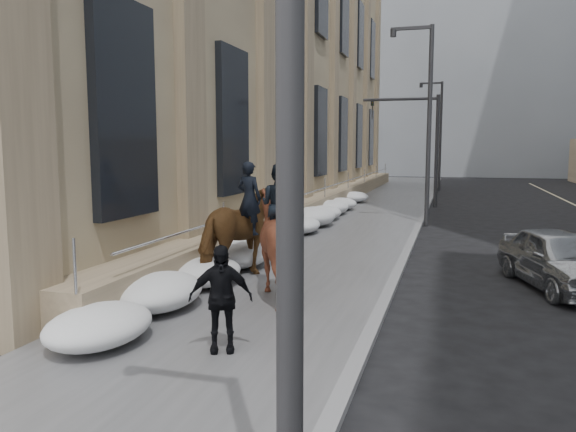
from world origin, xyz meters
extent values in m
plane|color=black|center=(0.00, 0.00, 0.00)|extent=(140.00, 140.00, 0.00)
cube|color=#4C4C4E|center=(0.00, 10.00, 0.06)|extent=(5.00, 80.00, 0.12)
cube|color=slate|center=(2.62, 10.00, 0.06)|extent=(0.24, 80.00, 0.12)
cube|color=#897559|center=(-5.30, 20.00, 9.00)|extent=(5.00, 44.00, 18.00)
cube|color=#77664D|center=(-2.25, 20.00, 0.45)|extent=(1.10, 44.00, 0.90)
cylinder|color=silver|center=(-1.80, 20.00, 1.35)|extent=(0.06, 42.00, 0.06)
cube|color=#77664D|center=(-2.85, 10.00, 8.10)|extent=(0.70, 1.20, 16.20)
cube|color=black|center=(-2.70, 13.00, 4.00)|extent=(0.20, 2.20, 4.50)
cube|color=slate|center=(4.00, 60.00, 14.00)|extent=(30.00, 12.00, 28.00)
cube|color=gray|center=(-6.00, 72.00, 10.00)|extent=(24.00, 12.00, 20.00)
cylinder|color=#2D2D30|center=(2.90, -6.00, 4.00)|extent=(0.18, 0.18, 8.00)
cylinder|color=#2D2D30|center=(2.90, 14.00, 4.00)|extent=(0.18, 0.18, 8.00)
cube|color=#2D2D30|center=(2.10, 14.00, 7.90)|extent=(1.60, 0.15, 0.12)
cylinder|color=#2D2D30|center=(1.40, 14.00, 7.75)|extent=(0.24, 0.24, 0.30)
cylinder|color=#2D2D30|center=(2.90, 34.00, 4.00)|extent=(0.18, 0.18, 8.00)
cube|color=#2D2D30|center=(2.10, 34.00, 7.90)|extent=(1.60, 0.15, 0.12)
cylinder|color=#2D2D30|center=(1.40, 34.00, 7.75)|extent=(0.24, 0.24, 0.30)
cylinder|color=#2D2D30|center=(3.00, 22.00, 3.00)|extent=(0.20, 0.20, 6.00)
cylinder|color=#2D2D30|center=(1.00, 22.00, 5.80)|extent=(4.00, 0.16, 0.16)
imported|color=black|center=(-0.50, 22.00, 5.30)|extent=(0.18, 0.22, 1.10)
ellipsoid|color=white|center=(-1.45, 0.00, 0.46)|extent=(1.50, 2.10, 0.68)
ellipsoid|color=white|center=(-1.40, 4.00, 0.48)|extent=(1.60, 2.20, 0.72)
ellipsoid|color=white|center=(-1.50, 8.00, 0.44)|extent=(1.40, 2.00, 0.64)
ellipsoid|color=white|center=(-1.35, 12.00, 0.50)|extent=(1.70, 2.30, 0.76)
ellipsoid|color=white|center=(-1.45, 16.00, 0.45)|extent=(1.50, 2.10, 0.66)
imported|color=#4B2F16|center=(-0.77, 2.81, 1.23)|extent=(1.79, 2.84, 2.22)
imported|color=black|center=(-0.77, 2.96, 2.02)|extent=(0.71, 0.55, 1.72)
imported|color=#421F13|center=(0.40, 1.50, 1.23)|extent=(2.25, 2.41, 2.22)
imported|color=black|center=(0.40, 1.65, 2.02)|extent=(0.98, 0.85, 1.72)
imported|color=black|center=(0.57, -1.73, 0.94)|extent=(1.04, 0.73, 1.65)
imported|color=gray|center=(6.28, 4.40, 0.69)|extent=(2.69, 4.35, 1.38)
camera|label=1|loc=(3.88, -9.38, 3.21)|focal=35.00mm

